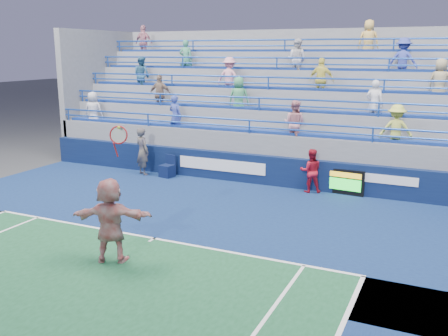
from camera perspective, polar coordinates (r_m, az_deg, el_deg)
The scene contains 8 objects.
ground at distance 13.51m, azimuth -7.99°, elevation -8.06°, with size 120.00×120.00×0.00m, color #333538.
sponsor_wall at distance 18.89m, azimuth 2.64°, elevation -0.03°, with size 18.00×0.32×1.10m.
bleacher_stand at distance 22.18m, azimuth 6.35°, elevation 4.52°, with size 18.00×5.60×6.13m.
serve_speed_board at distance 17.77m, azimuth 13.74°, elevation -1.58°, with size 1.30×0.25×0.90m.
judge_chair at distance 19.85m, azimuth -6.49°, elevation -0.24°, with size 0.57×0.57×0.88m.
tennis_player at distance 12.00m, azimuth -12.84°, elevation -5.83°, with size 1.98×1.26×3.28m.
line_judge at distance 20.24m, azimuth -9.30°, elevation 1.89°, with size 0.70×0.46×1.92m, color #131435.
ball_girl at distance 17.74m, azimuth 9.89°, elevation -0.32°, with size 0.76×0.59×1.56m, color #A61324.
Camera 1 is at (6.92, -10.54, 4.88)m, focal length 40.00 mm.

